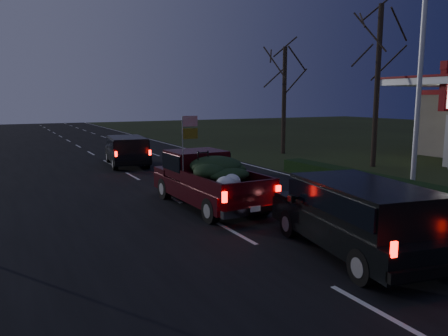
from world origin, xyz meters
name	(u,v)px	position (x,y,z in m)	size (l,w,h in m)	color
ground	(235,234)	(0.00, 0.00, 0.00)	(120.00, 120.00, 0.00)	black
road_asphalt	(235,233)	(0.00, 0.00, 0.01)	(14.00, 120.00, 0.02)	black
hedge_row	(364,180)	(7.80, 3.00, 0.30)	(1.00, 10.00, 0.60)	black
light_pole	(422,52)	(9.50, 2.00, 5.48)	(0.50, 0.90, 9.16)	silver
bare_tree_mid	(379,46)	(12.50, 7.00, 6.35)	(3.60, 3.60, 8.50)	black
bare_tree_far	(285,74)	(11.50, 14.00, 5.23)	(3.60, 3.60, 7.00)	black
pickup_truck	(208,176)	(0.69, 3.13, 1.04)	(2.16, 5.33, 2.77)	#38070E
lead_suv	(127,148)	(0.70, 13.43, 0.98)	(2.41, 4.70, 1.30)	black
rear_suv	(360,211)	(1.74, -2.80, 1.07)	(2.86, 5.21, 1.42)	black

